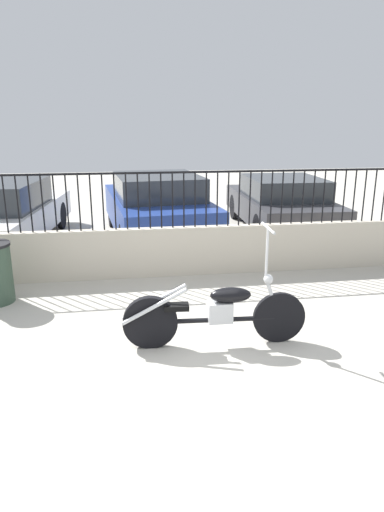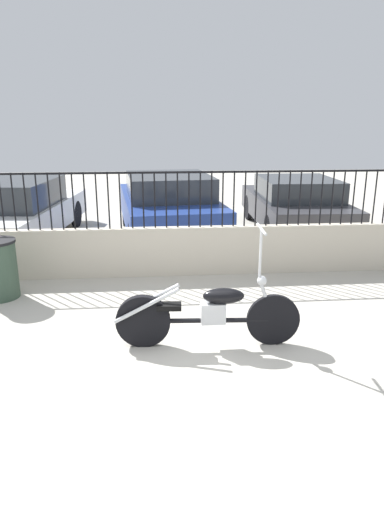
% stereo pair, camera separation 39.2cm
% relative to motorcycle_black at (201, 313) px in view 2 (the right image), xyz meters
% --- Properties ---
extents(ground_plane, '(40.00, 40.00, 0.00)m').
position_rel_motorcycle_black_xyz_m(ground_plane, '(-0.21, -0.46, -0.40)').
color(ground_plane, '#B7B2A5').
extents(low_wall, '(10.39, 0.18, 0.82)m').
position_rel_motorcycle_black_xyz_m(low_wall, '(-0.21, 2.58, 0.01)').
color(low_wall, beige).
rests_on(low_wall, ground_plane).
extents(fence_railing, '(10.39, 0.04, 0.92)m').
position_rel_motorcycle_black_xyz_m(fence_railing, '(-0.21, 2.58, 1.02)').
color(fence_railing, black).
rests_on(fence_railing, low_wall).
extents(motorcycle_black, '(2.13, 0.52, 1.40)m').
position_rel_motorcycle_black_xyz_m(motorcycle_black, '(0.00, 0.00, 0.00)').
color(motorcycle_black, black).
rests_on(motorcycle_black, ground_plane).
extents(car_white, '(2.25, 4.74, 1.35)m').
position_rel_motorcycle_black_xyz_m(car_white, '(-3.39, 5.10, 0.27)').
color(car_white, black).
rests_on(car_white, ground_plane).
extents(car_blue, '(2.33, 4.58, 1.42)m').
position_rel_motorcycle_black_xyz_m(car_blue, '(-0.18, 5.21, 0.31)').
color(car_blue, black).
rests_on(car_blue, ground_plane).
extents(car_dark_grey, '(1.99, 4.30, 1.26)m').
position_rel_motorcycle_black_xyz_m(car_dark_grey, '(2.81, 5.60, 0.24)').
color(car_dark_grey, black).
rests_on(car_dark_grey, ground_plane).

